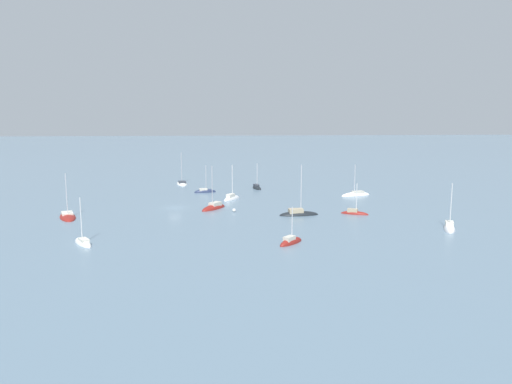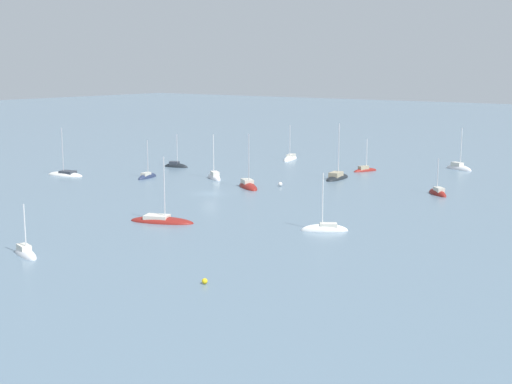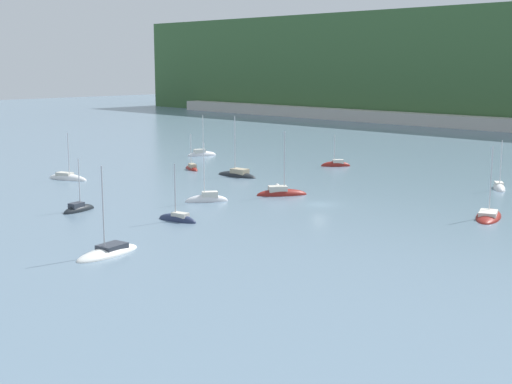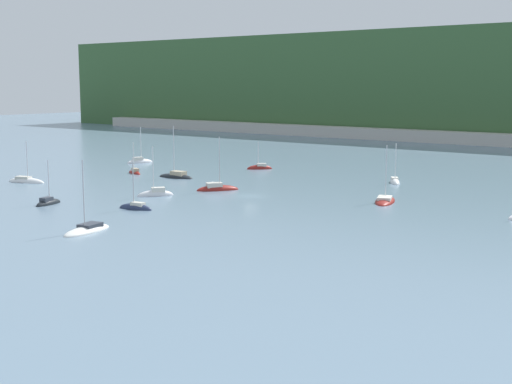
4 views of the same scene
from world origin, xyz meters
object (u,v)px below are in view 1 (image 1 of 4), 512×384
object	(u,v)px
sailboat_0	(291,243)
sailboat_4	(68,217)
sailboat_1	(257,188)
sailboat_2	(449,229)
sailboat_12	(182,184)
sailboat_5	(232,199)
sailboat_6	(83,244)
sailboat_10	(214,208)
sailboat_8	(298,214)
sailboat_11	(356,195)
sailboat_7	(205,192)
mooring_buoy_0	(234,210)
sailboat_3	(354,213)

from	to	relation	value
sailboat_0	sailboat_4	distance (m)	47.11
sailboat_1	sailboat_2	bearing A→B (deg)	18.86
sailboat_12	sailboat_5	bearing A→B (deg)	-161.86
sailboat_6	sailboat_1	bearing A→B (deg)	-63.79
sailboat_2	sailboat_6	bearing A→B (deg)	-63.63
sailboat_1	sailboat_10	bearing A→B (deg)	-36.41
sailboat_2	sailboat_4	bearing A→B (deg)	-80.51
sailboat_1	sailboat_10	world-z (taller)	sailboat_10
sailboat_8	sailboat_12	bearing A→B (deg)	115.94
sailboat_12	sailboat_2	bearing A→B (deg)	-148.30
sailboat_4	sailboat_5	world-z (taller)	sailboat_4
sailboat_0	sailboat_11	bearing A→B (deg)	16.09
sailboat_7	sailboat_8	size ratio (longest dim) A/B	0.72
sailboat_8	sailboat_6	bearing A→B (deg)	-158.03
mooring_buoy_0	sailboat_4	bearing A→B (deg)	5.57
sailboat_2	sailboat_6	distance (m)	62.81
sailboat_6	sailboat_10	xyz separation A→B (m)	(-20.12, -27.33, 0.04)
sailboat_2	sailboat_8	bearing A→B (deg)	-97.78
sailboat_11	sailboat_12	world-z (taller)	sailboat_12
sailboat_4	mooring_buoy_0	world-z (taller)	sailboat_4
sailboat_10	sailboat_12	size ratio (longest dim) A/B	1.05
sailboat_4	sailboat_11	size ratio (longest dim) A/B	1.11
sailboat_0	mooring_buoy_0	bearing A→B (deg)	61.76
sailboat_5	mooring_buoy_0	world-z (taller)	sailboat_5
sailboat_4	sailboat_7	size ratio (longest dim) A/B	1.22
sailboat_4	sailboat_1	bearing A→B (deg)	108.89
sailboat_8	mooring_buoy_0	xyz separation A→B (m)	(12.99, -3.89, 0.23)
sailboat_6	sailboat_7	size ratio (longest dim) A/B	1.06
sailboat_5	sailboat_10	world-z (taller)	sailboat_10
sailboat_6	sailboat_7	world-z (taller)	sailboat_6
sailboat_5	mooring_buoy_0	size ratio (longest dim) A/B	12.53
sailboat_2	sailboat_5	bearing A→B (deg)	-109.11
sailboat_5	sailboat_12	xyz separation A→B (m)	(13.85, -25.40, -0.04)
sailboat_10	mooring_buoy_0	world-z (taller)	sailboat_10
sailboat_3	sailboat_7	xyz separation A→B (m)	(31.61, -28.90, -0.04)
sailboat_3	sailboat_8	xyz separation A→B (m)	(11.57, 0.31, 0.01)
sailboat_0	sailboat_6	world-z (taller)	sailboat_6
sailboat_8	sailboat_2	bearing A→B (deg)	-34.52
sailboat_0	sailboat_11	xyz separation A→B (m)	(-21.95, -43.39, -0.02)
sailboat_11	mooring_buoy_0	world-z (taller)	sailboat_11
sailboat_0	sailboat_4	xyz separation A→B (m)	(41.66, -22.00, -0.02)
sailboat_3	sailboat_11	distance (m)	22.57
sailboat_11	mooring_buoy_0	bearing A→B (deg)	13.76
sailboat_12	sailboat_8	bearing A→B (deg)	-158.75
sailboat_0	sailboat_6	distance (m)	33.09
sailboat_6	sailboat_8	bearing A→B (deg)	-96.20
sailboat_2	sailboat_4	world-z (taller)	sailboat_4
sailboat_7	sailboat_11	distance (m)	38.28
sailboat_0	sailboat_12	size ratio (longest dim) A/B	0.70
sailboat_8	mooring_buoy_0	distance (m)	13.56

